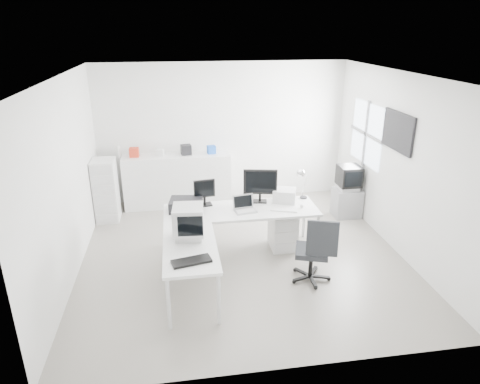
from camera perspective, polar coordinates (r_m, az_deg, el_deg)
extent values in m
cube|color=#AFA79D|center=(6.95, 0.26, -8.30)|extent=(5.00, 5.00, 0.01)
cube|color=white|center=(6.08, 0.30, 15.32)|extent=(5.00, 5.00, 0.01)
cube|color=white|center=(8.76, -2.35, 7.87)|extent=(5.00, 0.02, 2.80)
cube|color=white|center=(6.49, -22.09, 1.42)|extent=(0.02, 5.00, 2.80)
cube|color=white|center=(7.19, 20.39, 3.52)|extent=(0.02, 5.00, 2.80)
cube|color=silver|center=(7.07, 5.72, -5.12)|extent=(0.40, 0.50, 0.60)
cube|color=black|center=(6.69, -7.19, -1.70)|extent=(0.55, 0.45, 0.18)
cube|color=silver|center=(6.69, 5.87, -2.38)|extent=(0.44, 0.25, 0.02)
sphere|color=silver|center=(6.80, 8.22, -1.88)|extent=(0.06, 0.06, 0.06)
cube|color=silver|center=(7.01, 5.94, -0.43)|extent=(0.44, 0.41, 0.21)
cube|color=black|center=(5.29, -6.49, -9.15)|extent=(0.51, 0.29, 0.03)
cube|color=gray|center=(8.43, 14.03, -1.38)|extent=(0.50, 0.41, 0.55)
cube|color=silver|center=(8.70, -8.33, 1.57)|extent=(2.11, 0.53, 1.06)
cube|color=red|center=(8.56, -13.93, 5.15)|extent=(0.18, 0.16, 0.18)
cube|color=silver|center=(8.53, -10.56, 5.21)|extent=(0.16, 0.14, 0.13)
cube|color=black|center=(8.52, -7.21, 5.61)|extent=(0.22, 0.21, 0.20)
cube|color=blue|center=(8.55, -3.84, 5.66)|extent=(0.18, 0.16, 0.16)
cylinder|color=silver|center=(8.62, -15.91, 5.23)|extent=(0.07, 0.07, 0.22)
cube|color=silver|center=(8.29, -17.44, 0.21)|extent=(0.41, 0.49, 1.17)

